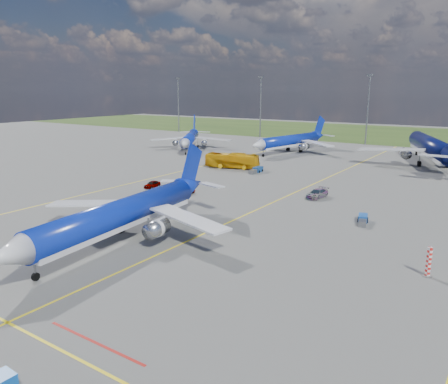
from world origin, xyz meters
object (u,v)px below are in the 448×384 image
Objects in this scene: bg_jet_nw at (190,149)px; bg_jet_nnw at (289,152)px; warning_post at (429,262)px; service_car_c at (317,193)px; bg_jet_n at (429,165)px; baggage_tug_c at (256,170)px; apron_bus at (232,161)px; baggage_tug_w at (363,220)px; service_car_b at (183,189)px; main_airliner at (122,241)px; service_car_a at (152,184)px.

bg_jet_nnw is at bearing -10.89° from bg_jet_nw.
warning_post reaches higher than service_car_c.
bg_jet_nw is at bearing -12.04° from bg_jet_n.
apron_bus is at bearing 162.08° from baggage_tug_c.
bg_jet_nw is 8.25× the size of baggage_tug_w.
baggage_tug_c is (7.65, -32.88, 0.52)m from bg_jet_nnw.
service_car_b is at bearing -149.59° from service_car_c.
main_airliner is 8.00× the size of service_car_b.
bg_jet_nw is at bearing 142.01° from warning_post.
bg_jet_n is 12.74× the size of service_car_a.
apron_bus is 31.64m from service_car_c.
apron_bus is 2.67× the size of service_car_b.
service_car_b is at bearing 164.70° from baggage_tug_w.
baggage_tug_w is (-10.58, 14.13, -1.06)m from warning_post.
baggage_tug_c reaches higher than baggage_tug_w.
bg_jet_nnw is 82.31m from main_airliner.
service_car_b is (34.40, -45.72, 0.66)m from bg_jet_nw.
main_airliner reaches higher than service_car_b.
bg_jet_n is at bearing -22.96° from bg_jet_nw.
service_car_b is (-42.56, 14.38, -0.84)m from warning_post.
bg_jet_n is at bearing 9.68° from bg_jet_nnw.
bg_jet_nw is 66.35m from service_car_c.
service_car_a is (-0.96, -56.84, 0.64)m from bg_jet_nnw.
service_car_b is at bearing -98.25° from baggage_tug_c.
main_airliner is at bearing 53.86° from bg_jet_n.
apron_bus is 2.50× the size of baggage_tug_c.
service_car_a is (27.13, -45.87, 0.64)m from bg_jet_nw.
baggage_tug_c is (-8.65, 47.80, 0.52)m from main_airliner.
bg_jet_nnw is at bearing 98.06° from baggage_tug_c.
warning_post is 0.08× the size of bg_jet_nw.
baggage_tug_c is at bearing 150.67° from service_car_c.
service_car_b is (6.08, -25.51, -1.10)m from apron_bus.
warning_post is at bearing 77.74° from bg_jet_n.
baggage_tug_w is at bearing -138.07° from apron_bus.
bg_jet_nnw reaches higher than bg_jet_nw.
main_airliner is at bearing -155.73° from service_car_b.
bg_jet_n is (37.60, -0.26, 0.00)m from bg_jet_nnw.
warning_post is at bearing -70.20° from bg_jet_nw.
bg_jet_n is (65.69, 10.71, 0.00)m from bg_jet_nw.
main_airliner is at bearing -163.57° from warning_post.
warning_post is 44.93m from service_car_b.
main_airliner reaches higher than bg_jet_nw.
baggage_tug_w is at bearing -88.79° from service_car_b.
bg_jet_n is 56.69m from baggage_tug_w.
bg_jet_nw is 66.56m from bg_jet_n.
bg_jet_nnw is 2.89× the size of apron_bus.
service_car_c is 1.02× the size of baggage_tug_c.
bg_jet_n reaches higher than main_airliner.
service_car_c is 24.46m from baggage_tug_c.
bg_jet_nnw is 37.60m from bg_jet_n.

